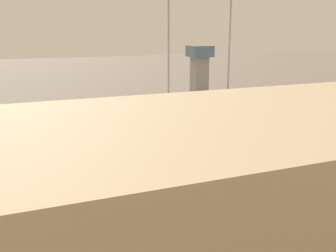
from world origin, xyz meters
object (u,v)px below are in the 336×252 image
at_px(train_on_track_4, 219,123).
at_px(maintenance_shed, 143,236).
at_px(train_on_track_6, 318,128).
at_px(light_mast_0, 169,23).
at_px(train_on_track_3, 57,132).
at_px(control_tower, 199,67).
at_px(light_mast_2, 230,27).
at_px(train_on_track_2, 185,111).

bearing_deg(train_on_track_4, maintenance_shed, 54.70).
relative_size(train_on_track_6, light_mast_0, 0.31).
relative_size(train_on_track_6, maintenance_shed, 0.22).
height_order(train_on_track_3, light_mast_0, light_mast_0).
relative_size(train_on_track_3, control_tower, 0.71).
bearing_deg(light_mast_0, train_on_track_4, 90.10).
bearing_deg(maintenance_shed, light_mast_2, -124.76).
distance_m(train_on_track_4, light_mast_0, 29.91).
distance_m(train_on_track_3, light_mast_2, 50.68).
bearing_deg(light_mast_2, train_on_track_2, 37.17).
xyz_separation_m(train_on_track_3, train_on_track_4, (-27.91, 5.00, -0.09)).
height_order(train_on_track_2, light_mast_0, light_mast_0).
relative_size(train_on_track_4, light_mast_0, 2.81).
bearing_deg(control_tower, train_on_track_6, 88.20).
height_order(train_on_track_6, train_on_track_2, same).
relative_size(train_on_track_3, light_mast_2, 0.33).
xyz_separation_m(train_on_track_4, maintenance_shed, (28.23, 39.88, 4.83)).
bearing_deg(control_tower, train_on_track_3, 37.35).
relative_size(maintenance_shed, control_tower, 3.26).
xyz_separation_m(train_on_track_4, train_on_track_2, (2.27, -10.00, 0.56)).
distance_m(train_on_track_4, light_mast_2, 33.38).
height_order(train_on_track_3, train_on_track_4, train_on_track_3).
xyz_separation_m(train_on_track_3, train_on_track_6, (-41.49, 15.00, 0.00)).
distance_m(train_on_track_3, train_on_track_4, 28.35).
height_order(train_on_track_6, control_tower, control_tower).
bearing_deg(train_on_track_3, train_on_track_2, -168.97).
xyz_separation_m(light_mast_0, maintenance_shed, (28.19, 63.78, -13.15)).
height_order(train_on_track_4, maintenance_shed, maintenance_shed).
distance_m(train_on_track_3, train_on_track_6, 44.12).
distance_m(train_on_track_6, control_tower, 48.22).
height_order(train_on_track_3, maintenance_shed, maintenance_shed).
distance_m(train_on_track_4, maintenance_shed, 49.10).
bearing_deg(train_on_track_2, light_mast_0, -99.09).
bearing_deg(train_on_track_6, control_tower, -91.80).
distance_m(train_on_track_3, light_mast_0, 38.12).
distance_m(train_on_track_3, train_on_track_2, 26.13).
bearing_deg(train_on_track_4, train_on_track_6, 143.65).
height_order(train_on_track_6, train_on_track_4, train_on_track_6).
distance_m(light_mast_2, maintenance_shed, 78.51).
bearing_deg(light_mast_0, light_mast_2, 179.76).
distance_m(train_on_track_6, maintenance_shed, 51.62).
bearing_deg(train_on_track_4, train_on_track_3, -10.16).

